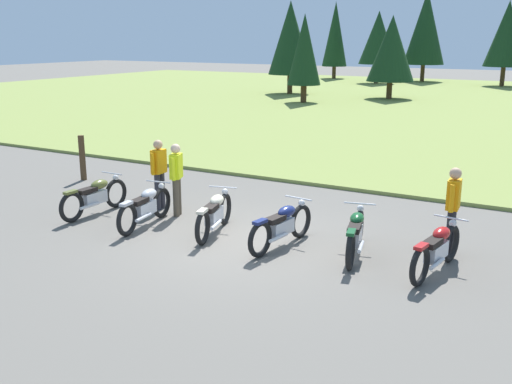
% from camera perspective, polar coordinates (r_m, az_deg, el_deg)
% --- Properties ---
extents(ground_plane, '(140.00, 140.00, 0.00)m').
position_cam_1_polar(ground_plane, '(12.04, -1.42, -4.77)').
color(ground_plane, '#605B54').
extents(grass_moorland, '(80.00, 44.00, 0.10)m').
position_cam_1_polar(grass_moorland, '(37.33, 20.64, 7.63)').
color(grass_moorland, olive).
rests_on(grass_moorland, ground).
extents(motorcycle_olive, '(0.62, 2.10, 0.88)m').
position_cam_1_polar(motorcycle_olive, '(14.24, -15.14, -0.38)').
color(motorcycle_olive, black).
rests_on(motorcycle_olive, ground).
extents(motorcycle_silver, '(0.65, 2.09, 0.88)m').
position_cam_1_polar(motorcycle_silver, '(13.12, -10.53, -1.39)').
color(motorcycle_silver, black).
rests_on(motorcycle_silver, ground).
extents(motorcycle_cream, '(0.76, 2.06, 0.88)m').
position_cam_1_polar(motorcycle_cream, '(12.43, -3.99, -2.06)').
color(motorcycle_cream, black).
rests_on(motorcycle_cream, ground).
extents(motorcycle_navy, '(0.62, 2.10, 0.88)m').
position_cam_1_polar(motorcycle_navy, '(11.64, 2.48, -3.20)').
color(motorcycle_navy, black).
rests_on(motorcycle_navy, ground).
extents(motorcycle_british_green, '(0.75, 2.06, 0.88)m').
position_cam_1_polar(motorcycle_british_green, '(11.31, 9.49, -3.94)').
color(motorcycle_british_green, black).
rests_on(motorcycle_british_green, ground).
extents(motorcycle_red, '(0.62, 2.09, 0.88)m').
position_cam_1_polar(motorcycle_red, '(10.82, 16.90, -5.25)').
color(motorcycle_red, black).
rests_on(motorcycle_red, ground).
extents(rider_checking_bike, '(0.33, 0.52, 1.67)m').
position_cam_1_polar(rider_checking_bike, '(13.67, -7.62, 1.60)').
color(rider_checking_bike, '#4C4233').
rests_on(rider_checking_bike, ground).
extents(rider_with_back_turned, '(0.24, 0.55, 1.67)m').
position_cam_1_polar(rider_with_back_turned, '(11.72, 18.30, -1.22)').
color(rider_with_back_turned, black).
rests_on(rider_with_back_turned, ground).
extents(rider_near_row_end, '(0.24, 0.55, 1.67)m').
position_cam_1_polar(rider_near_row_end, '(14.26, -9.26, 2.07)').
color(rider_near_row_end, '#2D2D38').
rests_on(rider_near_row_end, ground).
extents(trail_marker_post, '(0.12, 0.12, 1.29)m').
position_cam_1_polar(trail_marker_post, '(17.75, -16.27, 3.15)').
color(trail_marker_post, '#47331E').
rests_on(trail_marker_post, ground).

